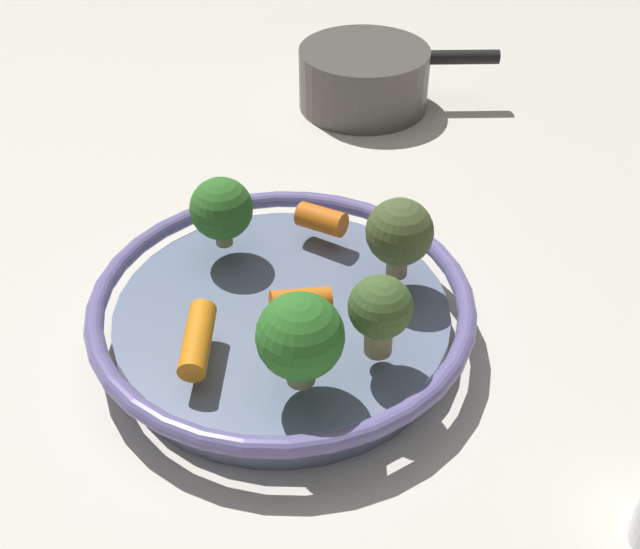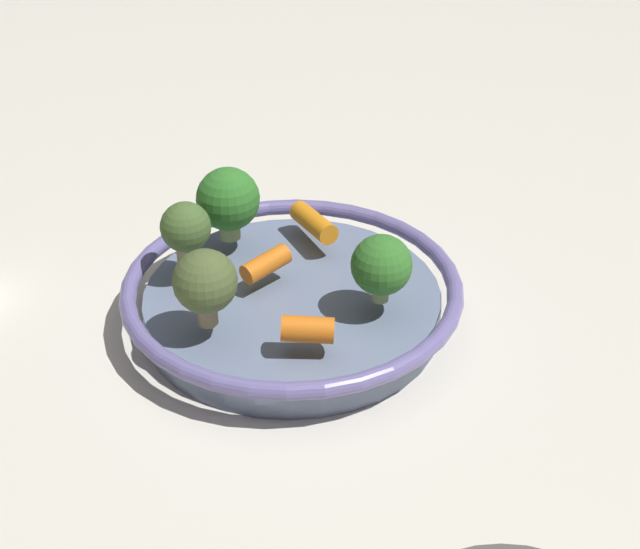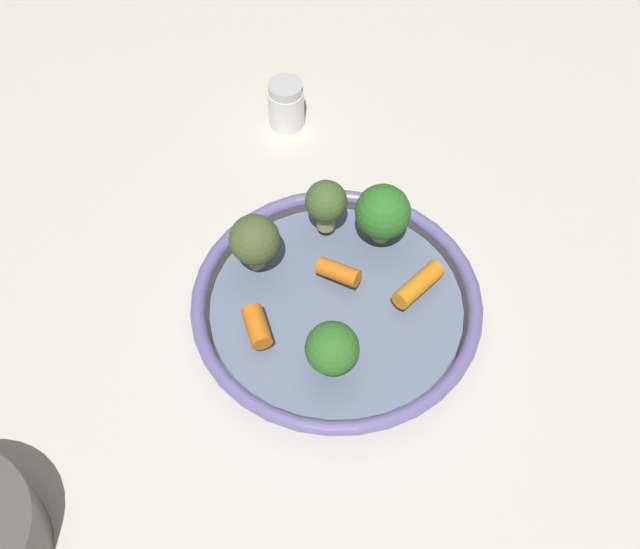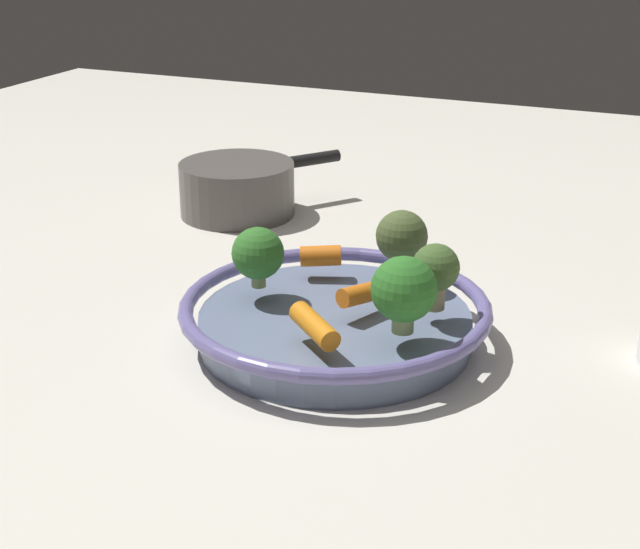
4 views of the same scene
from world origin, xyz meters
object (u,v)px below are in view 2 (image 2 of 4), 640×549
object	(u,v)px
broccoli_floret_large	(205,282)
serving_bowl	(292,300)
baby_carrot_near_rim	(314,222)
baby_carrot_right	(308,329)
broccoli_floret_small	(228,200)
broccoli_floret_edge	(186,230)
broccoli_floret_mid	(381,267)
baby_carrot_center	(268,261)

from	to	relation	value
broccoli_floret_large	serving_bowl	bearing A→B (deg)	67.15
baby_carrot_near_rim	broccoli_floret_large	distance (m)	0.17
serving_bowl	baby_carrot_near_rim	distance (m)	0.09
serving_bowl	baby_carrot_right	bearing A→B (deg)	-57.84
broccoli_floret_small	baby_carrot_right	bearing A→B (deg)	-42.31
baby_carrot_right	broccoli_floret_large	size ratio (longest dim) A/B	0.62
serving_bowl	broccoli_floret_edge	bearing A→B (deg)	-169.42
serving_bowl	broccoli_floret_mid	world-z (taller)	broccoli_floret_mid
baby_carrot_center	serving_bowl	bearing A→B (deg)	-10.36
broccoli_floret_large	broccoli_floret_mid	size ratio (longest dim) A/B	1.11
serving_bowl	broccoli_floret_small	distance (m)	0.11
broccoli_floret_edge	broccoli_floret_small	bearing A→B (deg)	80.13
baby_carrot_near_rim	broccoli_floret_mid	xyz separation A→B (m)	(0.09, -0.08, 0.02)
serving_bowl	broccoli_floret_edge	distance (m)	0.11
broccoli_floret_edge	baby_carrot_right	bearing A→B (deg)	-22.65
serving_bowl	broccoli_floret_small	xyz separation A→B (m)	(-0.08, 0.04, 0.06)
baby_carrot_center	broccoli_floret_large	distance (m)	0.09
serving_bowl	broccoli_floret_mid	size ratio (longest dim) A/B	4.96
baby_carrot_right	broccoli_floret_small	xyz separation A→B (m)	(-0.13, 0.11, 0.03)
broccoli_floret_mid	serving_bowl	bearing A→B (deg)	178.72
broccoli_floret_large	broccoli_floret_small	xyz separation A→B (m)	(-0.04, 0.12, -0.00)
baby_carrot_right	broccoli_floret_large	bearing A→B (deg)	-173.13
baby_carrot_near_rim	broccoli_floret_mid	size ratio (longest dim) A/B	1.02
baby_carrot_center	baby_carrot_near_rim	distance (m)	0.08
baby_carrot_near_rim	broccoli_floret_small	bearing A→B (deg)	-149.58
baby_carrot_near_rim	broccoli_floret_edge	xyz separation A→B (m)	(-0.08, -0.10, 0.03)
serving_bowl	baby_carrot_right	xyz separation A→B (m)	(0.05, -0.07, 0.03)
serving_bowl	broccoli_floret_small	world-z (taller)	broccoli_floret_small
broccoli_floret_mid	broccoli_floret_edge	bearing A→B (deg)	-174.92
broccoli_floret_small	baby_carrot_near_rim	bearing A→B (deg)	30.42
baby_carrot_right	baby_carrot_near_rim	xyz separation A→B (m)	(-0.06, 0.15, -0.00)
baby_carrot_right	baby_carrot_near_rim	distance (m)	0.16
serving_bowl	broccoli_floret_small	bearing A→B (deg)	152.72
serving_bowl	baby_carrot_center	distance (m)	0.04
baby_carrot_center	baby_carrot_near_rim	world-z (taller)	baby_carrot_near_rim
broccoli_floret_mid	baby_carrot_right	bearing A→B (deg)	-114.62
baby_carrot_right	baby_carrot_near_rim	world-z (taller)	same
baby_carrot_center	broccoli_floret_small	size ratio (longest dim) A/B	0.65
broccoli_floret_large	broccoli_floret_mid	bearing A→B (deg)	35.52
broccoli_floret_large	broccoli_floret_edge	world-z (taller)	broccoli_floret_large
serving_bowl	baby_carrot_right	distance (m)	0.09
baby_carrot_right	broccoli_floret_small	world-z (taller)	broccoli_floret_small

